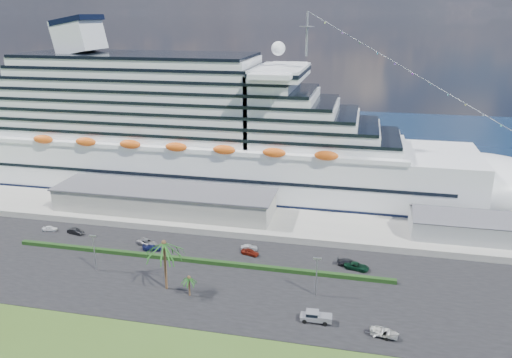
% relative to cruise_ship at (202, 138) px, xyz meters
% --- Properties ---
extents(ground, '(420.00, 420.00, 0.00)m').
position_rel_cruise_ship_xyz_m(ground, '(21.53, -64.00, -16.69)').
color(ground, '#364F1A').
rests_on(ground, ground).
extents(asphalt_lot, '(140.00, 38.00, 0.12)m').
position_rel_cruise_ship_xyz_m(asphalt_lot, '(21.53, -53.00, -16.63)').
color(asphalt_lot, black).
rests_on(asphalt_lot, ground).
extents(wharf, '(240.00, 20.00, 1.80)m').
position_rel_cruise_ship_xyz_m(wharf, '(21.53, -24.00, -15.79)').
color(wharf, gray).
rests_on(wharf, ground).
extents(water, '(420.00, 160.00, 0.02)m').
position_rel_cruise_ship_xyz_m(water, '(21.53, 66.00, -16.68)').
color(water, black).
rests_on(water, ground).
extents(cruise_ship, '(191.00, 38.00, 54.00)m').
position_rel_cruise_ship_xyz_m(cruise_ship, '(0.00, 0.00, 0.00)').
color(cruise_ship, silver).
rests_on(cruise_ship, ground).
extents(terminal_building, '(61.00, 15.00, 6.30)m').
position_rel_cruise_ship_xyz_m(terminal_building, '(-3.47, -24.00, -11.68)').
color(terminal_building, gray).
rests_on(terminal_building, wharf).
extents(port_shed, '(24.00, 12.31, 7.37)m').
position_rel_cruise_ship_xyz_m(port_shed, '(73.53, -24.00, -12.30)').
color(port_shed, gray).
rests_on(port_shed, wharf).
extents(hedge, '(88.00, 1.10, 0.90)m').
position_rel_cruise_ship_xyz_m(hedge, '(13.53, -48.00, -16.12)').
color(hedge, black).
rests_on(hedge, asphalt_lot).
extents(lamp_post_left, '(1.60, 0.35, 8.27)m').
position_rel_cruise_ship_xyz_m(lamp_post_left, '(-6.47, -56.00, -11.35)').
color(lamp_post_left, gray).
rests_on(lamp_post_left, asphalt_lot).
extents(lamp_post_right, '(1.60, 0.35, 8.27)m').
position_rel_cruise_ship_xyz_m(lamp_post_right, '(41.53, -56.00, -11.35)').
color(lamp_post_right, gray).
rests_on(lamp_post_right, asphalt_lot).
extents(palm_tall, '(8.82, 8.82, 11.13)m').
position_rel_cruise_ship_xyz_m(palm_tall, '(11.53, -60.00, -7.49)').
color(palm_tall, '#47301E').
rests_on(palm_tall, ground).
extents(palm_short, '(3.53, 3.53, 4.56)m').
position_rel_cruise_ship_xyz_m(palm_short, '(17.03, -61.50, -13.03)').
color(palm_short, '#47301E').
rests_on(palm_short, ground).
extents(parked_car_0, '(4.04, 2.20, 1.30)m').
position_rel_cruise_ship_xyz_m(parked_car_0, '(-28.69, -39.76, -15.92)').
color(parked_car_0, white).
rests_on(parked_car_0, asphalt_lot).
extents(parked_car_1, '(4.59, 2.32, 1.44)m').
position_rel_cruise_ship_xyz_m(parked_car_1, '(-21.10, -40.10, -15.85)').
color(parked_car_1, black).
rests_on(parked_car_1, asphalt_lot).
extents(parked_car_2, '(5.91, 4.30, 1.49)m').
position_rel_cruise_ship_xyz_m(parked_car_2, '(-0.60, -42.32, -15.83)').
color(parked_car_2, gray).
rests_on(parked_car_2, asphalt_lot).
extents(parked_car_3, '(4.57, 2.50, 1.25)m').
position_rel_cruise_ship_xyz_m(parked_car_3, '(1.58, -44.45, -15.95)').
color(parked_car_3, '#171E51').
rests_on(parked_car_3, asphalt_lot).
extents(parked_car_4, '(4.54, 2.75, 1.44)m').
position_rel_cruise_ship_xyz_m(parked_car_4, '(24.82, -41.88, -15.85)').
color(parked_car_4, maroon).
rests_on(parked_car_4, asphalt_lot).
extents(parked_car_5, '(4.08, 2.09, 1.28)m').
position_rel_cruise_ship_xyz_m(parked_car_5, '(24.08, -39.58, -15.93)').
color(parked_car_5, '#9C9DA2').
rests_on(parked_car_5, asphalt_lot).
extents(parked_car_6, '(5.85, 3.81, 1.50)m').
position_rel_cruise_ship_xyz_m(parked_car_6, '(49.21, -43.51, -15.83)').
color(parked_car_6, black).
rests_on(parked_car_6, asphalt_lot).
extents(parked_car_7, '(5.04, 2.26, 1.43)m').
position_rel_cruise_ship_xyz_m(parked_car_7, '(47.30, -42.08, -15.86)').
color(parked_car_7, '#212227').
rests_on(parked_car_7, asphalt_lot).
extents(pickup_truck, '(5.81, 2.32, 2.03)m').
position_rel_cruise_ship_xyz_m(pickup_truck, '(42.40, -65.01, -15.46)').
color(pickup_truck, black).
rests_on(pickup_truck, asphalt_lot).
extents(boat_trailer, '(5.91, 4.24, 1.65)m').
position_rel_cruise_ship_xyz_m(boat_trailer, '(54.50, -67.16, -15.48)').
color(boat_trailer, gray).
rests_on(boat_trailer, asphalt_lot).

